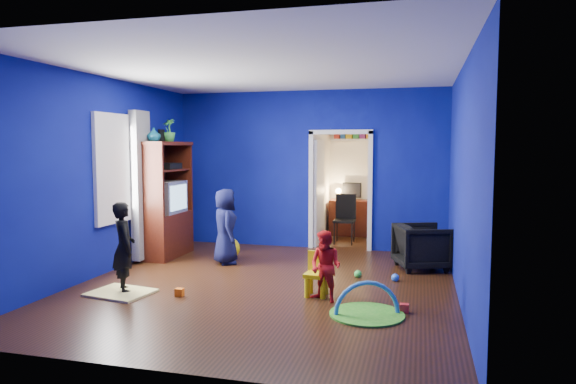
% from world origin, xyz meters
% --- Properties ---
extents(floor, '(5.00, 5.50, 0.01)m').
position_xyz_m(floor, '(0.00, 0.00, 0.00)').
color(floor, black).
rests_on(floor, ground).
extents(ceiling, '(5.00, 5.50, 0.01)m').
position_xyz_m(ceiling, '(0.00, 0.00, 2.90)').
color(ceiling, white).
rests_on(ceiling, wall_back).
extents(wall_back, '(5.00, 0.02, 2.90)m').
position_xyz_m(wall_back, '(0.00, 2.75, 1.45)').
color(wall_back, navy).
rests_on(wall_back, floor).
extents(wall_front, '(5.00, 0.02, 2.90)m').
position_xyz_m(wall_front, '(0.00, -2.75, 1.45)').
color(wall_front, navy).
rests_on(wall_front, floor).
extents(wall_left, '(0.02, 5.50, 2.90)m').
position_xyz_m(wall_left, '(-2.50, 0.00, 1.45)').
color(wall_left, navy).
rests_on(wall_left, floor).
extents(wall_right, '(0.02, 5.50, 2.90)m').
position_xyz_m(wall_right, '(2.50, 0.00, 1.45)').
color(wall_right, navy).
rests_on(wall_right, floor).
extents(alcove, '(1.00, 1.75, 2.50)m').
position_xyz_m(alcove, '(0.60, 3.62, 1.25)').
color(alcove, silver).
rests_on(alcove, floor).
extents(armchair, '(0.97, 0.95, 0.69)m').
position_xyz_m(armchair, '(2.06, 1.53, 0.35)').
color(armchair, black).
rests_on(armchair, floor).
extents(child_black, '(0.49, 0.51, 1.17)m').
position_xyz_m(child_black, '(-1.67, -0.73, 0.59)').
color(child_black, black).
rests_on(child_black, floor).
extents(child_navy, '(0.63, 0.70, 1.21)m').
position_xyz_m(child_navy, '(-1.00, 1.11, 0.60)').
color(child_navy, '#10193B').
rests_on(child_navy, floor).
extents(toddler_red, '(0.52, 0.47, 0.87)m').
position_xyz_m(toddler_red, '(0.92, -0.48, 0.43)').
color(toddler_red, '#B11214').
rests_on(toddler_red, floor).
extents(vase, '(0.27, 0.27, 0.23)m').
position_xyz_m(vase, '(-2.22, 1.08, 2.07)').
color(vase, '#0C5D66').
rests_on(vase, tv_armoire).
extents(potted_plant, '(0.26, 0.26, 0.40)m').
position_xyz_m(potted_plant, '(-2.22, 1.60, 2.16)').
color(potted_plant, green).
rests_on(potted_plant, tv_armoire).
extents(tv_armoire, '(0.58, 1.14, 1.96)m').
position_xyz_m(tv_armoire, '(-2.22, 1.38, 0.98)').
color(tv_armoire, '#390F09').
rests_on(tv_armoire, floor).
extents(crt_tv, '(0.46, 0.70, 0.54)m').
position_xyz_m(crt_tv, '(-2.18, 1.38, 1.02)').
color(crt_tv, silver).
rests_on(crt_tv, tv_armoire).
extents(yellow_blanket, '(0.84, 0.71, 0.03)m').
position_xyz_m(yellow_blanket, '(-1.67, -0.83, 0.01)').
color(yellow_blanket, '#F2E07A').
rests_on(yellow_blanket, floor).
extents(hopper_ball, '(0.38, 0.38, 0.38)m').
position_xyz_m(hopper_ball, '(-1.05, 1.36, 0.19)').
color(hopper_ball, yellow).
rests_on(hopper_ball, floor).
extents(kid_chair, '(0.31, 0.31, 0.50)m').
position_xyz_m(kid_chair, '(0.77, -0.28, 0.25)').
color(kid_chair, yellow).
rests_on(kid_chair, floor).
extents(play_mat, '(0.84, 0.84, 0.02)m').
position_xyz_m(play_mat, '(1.46, -0.87, 0.01)').
color(play_mat, green).
rests_on(play_mat, floor).
extents(toy_arch, '(0.72, 0.31, 0.75)m').
position_xyz_m(toy_arch, '(1.46, -0.87, 0.02)').
color(toy_arch, '#3F8CD8').
rests_on(toy_arch, floor).
extents(window_left, '(0.03, 0.95, 1.55)m').
position_xyz_m(window_left, '(-2.48, 0.35, 1.55)').
color(window_left, white).
rests_on(window_left, wall_left).
extents(curtain, '(0.14, 0.42, 2.40)m').
position_xyz_m(curtain, '(-2.37, 0.90, 1.25)').
color(curtain, slate).
rests_on(curtain, floor).
extents(doorway, '(1.16, 0.10, 2.10)m').
position_xyz_m(doorway, '(0.60, 2.75, 1.05)').
color(doorway, white).
rests_on(doorway, floor).
extents(study_desk, '(0.88, 0.44, 0.75)m').
position_xyz_m(study_desk, '(0.60, 4.26, 0.38)').
color(study_desk, '#3D140A').
rests_on(study_desk, floor).
extents(desk_monitor, '(0.40, 0.05, 0.32)m').
position_xyz_m(desk_monitor, '(0.60, 4.38, 0.95)').
color(desk_monitor, black).
rests_on(desk_monitor, study_desk).
extents(desk_lamp, '(0.14, 0.14, 0.14)m').
position_xyz_m(desk_lamp, '(0.32, 4.32, 0.93)').
color(desk_lamp, '#FFD88C').
rests_on(desk_lamp, study_desk).
extents(folding_chair, '(0.40, 0.40, 0.92)m').
position_xyz_m(folding_chair, '(0.60, 3.30, 0.46)').
color(folding_chair, black).
rests_on(folding_chair, floor).
extents(book_shelf, '(0.88, 0.24, 0.04)m').
position_xyz_m(book_shelf, '(0.60, 4.37, 2.02)').
color(book_shelf, white).
rests_on(book_shelf, study_desk).
extents(toy_0, '(0.10, 0.08, 0.10)m').
position_xyz_m(toy_0, '(1.87, -0.67, 0.05)').
color(toy_0, red).
rests_on(toy_0, floor).
extents(toy_1, '(0.11, 0.11, 0.11)m').
position_xyz_m(toy_1, '(1.70, 0.69, 0.06)').
color(toy_1, blue).
rests_on(toy_1, floor).
extents(toy_2, '(0.10, 0.08, 0.10)m').
position_xyz_m(toy_2, '(-0.90, -0.73, 0.05)').
color(toy_2, orange).
rests_on(toy_2, floor).
extents(toy_3, '(0.11, 0.11, 0.11)m').
position_xyz_m(toy_3, '(1.17, 0.76, 0.06)').
color(toy_3, green).
rests_on(toy_3, floor).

